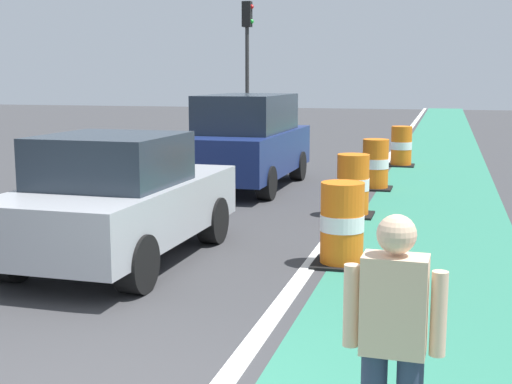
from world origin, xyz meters
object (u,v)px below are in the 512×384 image
at_px(parked_suv_second, 247,141).
at_px(traffic_light_corner, 247,47).
at_px(traffic_barrel_back, 375,165).
at_px(skateboarder_on_lane, 393,350).
at_px(traffic_barrel_mid, 353,186).
at_px(parked_sedan_nearest, 119,200).
at_px(traffic_barrel_far, 401,147).
at_px(traffic_barrel_front, 342,225).

height_order(parked_suv_second, traffic_light_corner, traffic_light_corner).
distance_m(parked_suv_second, traffic_barrel_back, 2.84).
relative_size(skateboarder_on_lane, traffic_light_corner, 0.33).
height_order(traffic_barrel_mid, traffic_light_corner, traffic_light_corner).
relative_size(skateboarder_on_lane, parked_sedan_nearest, 0.41).
bearing_deg(traffic_barrel_back, parked_sedan_nearest, -110.71).
height_order(skateboarder_on_lane, traffic_light_corner, traffic_light_corner).
bearing_deg(traffic_barrel_far, parked_suv_second, -122.66).
xyz_separation_m(traffic_barrel_mid, traffic_barrel_far, (0.37, 7.36, 0.00)).
relative_size(parked_suv_second, traffic_barrel_back, 4.25).
distance_m(skateboarder_on_lane, traffic_barrel_back, 11.61).
distance_m(parked_sedan_nearest, parked_suv_second, 6.53).
bearing_deg(skateboarder_on_lane, parked_sedan_nearest, 130.61).
bearing_deg(traffic_barrel_mid, traffic_barrel_far, 87.11).
bearing_deg(traffic_barrel_far, traffic_barrel_front, -90.43).
bearing_deg(traffic_barrel_front, parked_suv_second, 116.36).
bearing_deg(traffic_barrel_front, parked_sedan_nearest, -168.77).
bearing_deg(skateboarder_on_lane, traffic_barrel_mid, 98.80).
xyz_separation_m(parked_sedan_nearest, traffic_barrel_front, (2.86, 0.57, -0.30)).
xyz_separation_m(skateboarder_on_lane, traffic_barrel_mid, (-1.30, 8.42, -0.38)).
bearing_deg(traffic_barrel_back, skateboarder_on_lane, -83.98).
distance_m(parked_sedan_nearest, traffic_barrel_mid, 4.68).
height_order(traffic_barrel_front, traffic_light_corner, traffic_light_corner).
distance_m(traffic_barrel_mid, traffic_barrel_far, 7.37).
height_order(parked_suv_second, traffic_barrel_back, parked_suv_second).
bearing_deg(traffic_barrel_front, traffic_barrel_back, 91.83).
xyz_separation_m(parked_suv_second, traffic_barrel_front, (2.95, -5.96, -0.50)).
xyz_separation_m(traffic_barrel_back, traffic_light_corner, (-5.68, 9.88, 2.97)).
bearing_deg(traffic_barrel_back, traffic_barrel_far, 86.15).
relative_size(skateboarder_on_lane, parked_suv_second, 0.37).
bearing_deg(skateboarder_on_lane, traffic_barrel_far, 93.38).
bearing_deg(parked_sedan_nearest, parked_suv_second, 90.82).
bearing_deg(parked_sedan_nearest, traffic_barrel_front, 11.23).
relative_size(traffic_barrel_far, traffic_light_corner, 0.21).
xyz_separation_m(parked_suv_second, traffic_light_corner, (-2.93, 10.38, 2.47)).
distance_m(traffic_barrel_front, traffic_barrel_back, 6.46).
distance_m(parked_suv_second, traffic_barrel_mid, 3.77).
relative_size(parked_suv_second, traffic_barrel_mid, 4.25).
xyz_separation_m(skateboarder_on_lane, traffic_barrel_far, (-0.93, 15.78, -0.38)).
height_order(parked_sedan_nearest, traffic_barrel_back, parked_sedan_nearest).
bearing_deg(parked_sedan_nearest, traffic_barrel_far, 75.37).
relative_size(parked_suv_second, traffic_barrel_far, 4.25).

